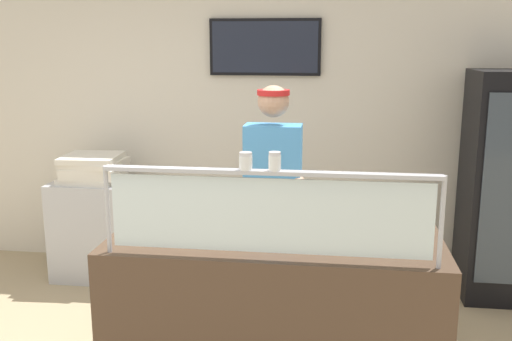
% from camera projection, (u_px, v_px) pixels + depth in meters
% --- Properties ---
extents(ground_plane, '(12.00, 12.00, 0.00)m').
position_uv_depth(ground_plane, '(283.00, 339.00, 4.09)').
color(ground_plane, tan).
rests_on(ground_plane, ground).
extents(shop_rear_unit, '(6.28, 0.13, 2.70)m').
position_uv_depth(shop_rear_unit, '(298.00, 120.00, 5.18)').
color(shop_rear_unit, silver).
rests_on(shop_rear_unit, ground).
extents(serving_counter, '(1.88, 0.76, 0.95)m').
position_uv_depth(serving_counter, '(274.00, 317.00, 3.39)').
color(serving_counter, '#4C3828').
rests_on(serving_counter, ground).
extents(sneeze_guard, '(1.71, 0.06, 0.47)m').
position_uv_depth(sneeze_guard, '(268.00, 204.00, 2.91)').
color(sneeze_guard, '#B2B5BC').
rests_on(sneeze_guard, serving_counter).
extents(pizza_tray, '(0.42, 0.42, 0.04)m').
position_uv_depth(pizza_tray, '(242.00, 230.00, 3.39)').
color(pizza_tray, '#9EA0A8').
rests_on(pizza_tray, serving_counter).
extents(pizza_server, '(0.13, 0.29, 0.01)m').
position_uv_depth(pizza_server, '(237.00, 227.00, 3.37)').
color(pizza_server, '#ADAFB7').
rests_on(pizza_server, pizza_tray).
extents(parmesan_shaker, '(0.07, 0.07, 0.09)m').
position_uv_depth(parmesan_shaker, '(246.00, 162.00, 2.88)').
color(parmesan_shaker, white).
rests_on(parmesan_shaker, sneeze_guard).
extents(pepper_flake_shaker, '(0.06, 0.06, 0.09)m').
position_uv_depth(pepper_flake_shaker, '(275.00, 162.00, 2.86)').
color(pepper_flake_shaker, white).
rests_on(pepper_flake_shaker, sneeze_guard).
extents(worker_figure, '(0.41, 0.50, 1.76)m').
position_uv_depth(worker_figure, '(273.00, 197.00, 3.96)').
color(worker_figure, '#23232D').
rests_on(worker_figure, ground).
extents(drink_fridge, '(0.67, 0.62, 1.83)m').
position_uv_depth(drink_fridge, '(509.00, 187.00, 4.62)').
color(drink_fridge, black).
rests_on(drink_fridge, ground).
extents(prep_shelf, '(0.70, 0.55, 0.86)m').
position_uv_depth(prep_shelf, '(98.00, 228.00, 5.13)').
color(prep_shelf, '#B7BABF').
rests_on(prep_shelf, ground).
extents(pizza_box_stack, '(0.51, 0.49, 0.22)m').
position_uv_depth(pizza_box_stack, '(94.00, 168.00, 5.02)').
color(pizza_box_stack, silver).
rests_on(pizza_box_stack, prep_shelf).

